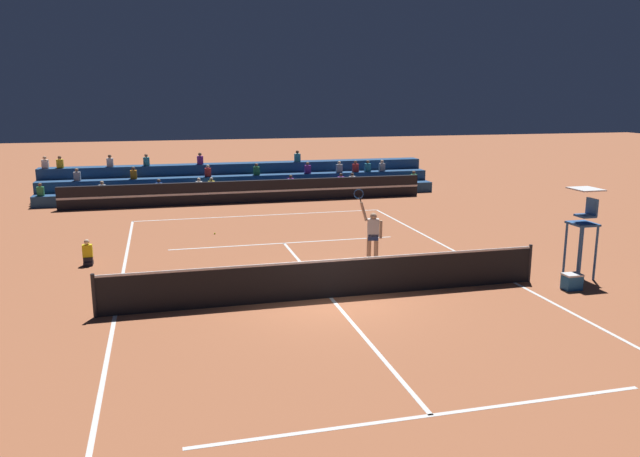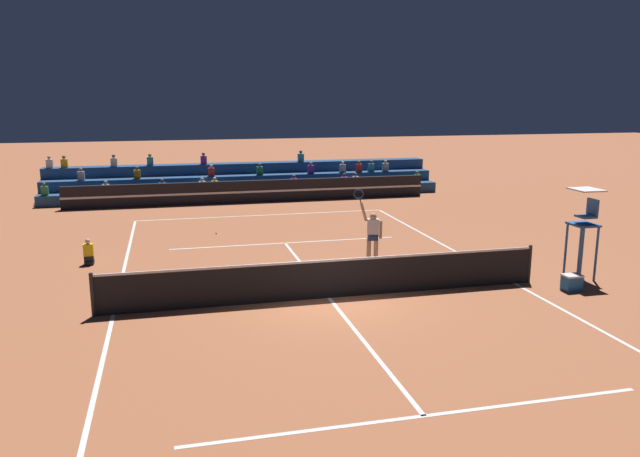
# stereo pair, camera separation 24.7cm
# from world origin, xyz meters

# --- Properties ---
(ground_plane) EXTENTS (120.00, 120.00, 0.00)m
(ground_plane) POSITION_xyz_m (0.00, 0.00, 0.00)
(ground_plane) COLOR #AD603D
(court_lines) EXTENTS (11.10, 23.90, 0.01)m
(court_lines) POSITION_xyz_m (0.00, 0.00, 0.00)
(court_lines) COLOR white
(court_lines) RESTS_ON ground
(tennis_net) EXTENTS (12.00, 0.10, 1.10)m
(tennis_net) POSITION_xyz_m (0.00, 0.00, 0.54)
(tennis_net) COLOR black
(tennis_net) RESTS_ON ground
(sponsor_banner_wall) EXTENTS (18.00, 0.26, 1.10)m
(sponsor_banner_wall) POSITION_xyz_m (0.00, 15.45, 0.55)
(sponsor_banner_wall) COLOR black
(sponsor_banner_wall) RESTS_ON ground
(bleacher_stand) EXTENTS (20.56, 2.85, 2.28)m
(bleacher_stand) POSITION_xyz_m (-0.01, 17.98, 0.65)
(bleacher_stand) COLOR navy
(bleacher_stand) RESTS_ON ground
(umpire_chair) EXTENTS (0.76, 0.84, 2.67)m
(umpire_chair) POSITION_xyz_m (7.65, -0.00, 1.72)
(umpire_chair) COLOR #285699
(umpire_chair) RESTS_ON ground
(ball_kid_courtside) EXTENTS (0.30, 0.36, 0.84)m
(ball_kid_courtside) POSITION_xyz_m (-6.61, 5.06, 0.33)
(ball_kid_courtside) COLOR black
(ball_kid_courtside) RESTS_ON ground
(tennis_player) EXTENTS (0.92, 0.42, 2.50)m
(tennis_player) POSITION_xyz_m (2.11, 2.74, 0.99)
(tennis_player) COLOR tan
(tennis_player) RESTS_ON ground
(tennis_ball) EXTENTS (0.07, 0.07, 0.07)m
(tennis_ball) POSITION_xyz_m (-2.32, 8.54, 0.03)
(tennis_ball) COLOR #C6DB33
(tennis_ball) RESTS_ON ground
(equipment_cooler) EXTENTS (0.50, 0.38, 0.45)m
(equipment_cooler) POSITION_xyz_m (6.70, -0.95, 0.23)
(equipment_cooler) COLOR #1E66B2
(equipment_cooler) RESTS_ON ground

